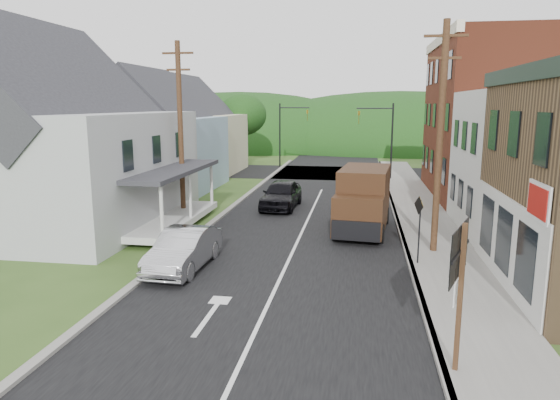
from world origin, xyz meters
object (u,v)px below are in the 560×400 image
at_px(warning_sign, 419,221).
at_px(silver_sedan, 184,250).
at_px(delivery_van, 363,200).
at_px(route_sign_cluster, 459,276).
at_px(dark_sedan, 281,195).

bearing_deg(warning_sign, silver_sedan, 170.10).
bearing_deg(silver_sedan, delivery_van, 47.60).
relative_size(delivery_van, route_sign_cluster, 1.66).
distance_m(delivery_van, warning_sign, 5.33).
xyz_separation_m(silver_sedan, route_sign_cluster, (8.36, -5.98, 1.57)).
bearing_deg(delivery_van, silver_sedan, -128.13).
bearing_deg(route_sign_cluster, delivery_van, 119.26).
distance_m(silver_sedan, warning_sign, 8.60).
distance_m(route_sign_cluster, warning_sign, 7.62).
xyz_separation_m(dark_sedan, delivery_van, (4.62, -4.72, 0.70)).
distance_m(dark_sedan, delivery_van, 6.64).
distance_m(delivery_van, route_sign_cluster, 12.72).
distance_m(silver_sedan, delivery_van, 9.20).
xyz_separation_m(silver_sedan, warning_sign, (8.38, 1.62, 1.03)).
relative_size(silver_sedan, dark_sedan, 0.94).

